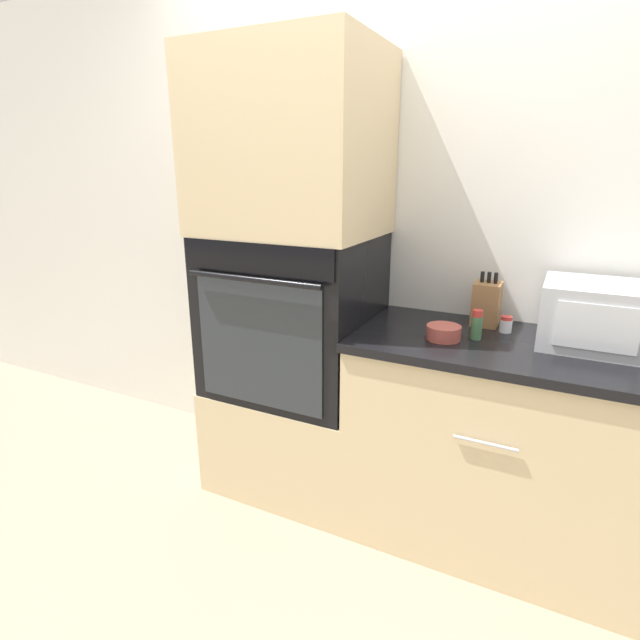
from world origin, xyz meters
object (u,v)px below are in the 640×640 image
wall_oven (293,314)px  condiment_jar_near (506,324)px  condiment_jar_mid (477,325)px  microwave (603,316)px  knife_block (486,304)px  bowl (444,332)px

wall_oven → condiment_jar_near: size_ratio=11.10×
condiment_jar_mid → microwave: bearing=15.2°
microwave → condiment_jar_near: (-0.33, 0.03, -0.09)m
knife_block → condiment_jar_mid: 0.21m
condiment_jar_near → condiment_jar_mid: size_ratio=0.57×
bowl → condiment_jar_near: 0.29m
microwave → condiment_jar_near: size_ratio=6.31×
bowl → condiment_jar_mid: bearing=27.9°
condiment_jar_near → bowl: bearing=-135.6°
condiment_jar_mid → knife_block: bearing=89.8°
bowl → condiment_jar_near: (0.21, 0.20, 0.00)m
microwave → bowl: microwave is taller
wall_oven → bowl: 0.72m
condiment_jar_near → knife_block: bearing=143.9°
wall_oven → condiment_jar_mid: (0.83, -0.01, 0.07)m
microwave → bowl: bearing=-162.0°
condiment_jar_near → wall_oven: bearing=-172.0°
knife_block → condiment_jar_mid: bearing=-90.2°
wall_oven → microwave: size_ratio=1.76×
wall_oven → condiment_jar_near: (0.92, 0.13, 0.04)m
knife_block → bowl: bearing=-112.9°
condiment_jar_near → condiment_jar_mid: 0.17m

